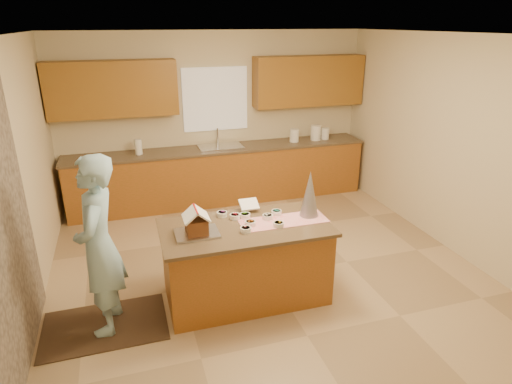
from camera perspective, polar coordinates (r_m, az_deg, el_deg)
floor at (r=5.32m, az=1.70°, el=-10.72°), size 5.50×5.50×0.00m
ceiling at (r=4.52m, az=2.09°, el=19.74°), size 5.50×5.50×0.00m
wall_back at (r=7.32m, az=-5.29°, el=9.61°), size 5.50×5.50×0.00m
wall_front at (r=2.58m, az=23.04°, el=-15.39°), size 5.50×5.50×0.00m
wall_left at (r=4.62m, az=-28.88°, el=-0.04°), size 5.50×5.50×0.00m
wall_right at (r=6.02m, az=25.07°, el=5.13°), size 5.50×5.50×0.00m
stone_accent at (r=3.93m, az=-30.32°, el=-5.43°), size 0.00×2.50×2.50m
window_curtain at (r=7.23m, az=-5.32°, el=11.89°), size 1.05×0.03×1.00m
back_counter_base at (r=7.28m, az=-4.54°, el=2.12°), size 4.80×0.60×0.88m
back_counter_top at (r=7.14m, az=-4.65°, el=5.61°), size 4.85×0.63×0.04m
upper_cabinet_left at (r=6.89m, az=-18.11°, el=12.60°), size 1.85×0.35×0.80m
upper_cabinet_right at (r=7.53m, az=6.82°, el=14.13°), size 1.85×0.35×0.80m
sink at (r=7.14m, az=-4.64°, el=5.53°), size 0.70×0.45×0.12m
faucet at (r=7.27m, az=-5.01°, el=7.19°), size 0.03×0.03×0.28m
island_base at (r=4.75m, az=-1.33°, el=-9.28°), size 1.68×0.85×0.82m
island_top at (r=4.54m, az=-1.38°, el=-4.64°), size 1.75×0.93×0.04m
table_runner at (r=4.65m, az=3.59°, el=-3.74°), size 0.93×0.34×0.01m
baking_tray at (r=4.40m, az=-7.67°, el=-5.34°), size 0.43×0.32×0.02m
cookbook at (r=4.84m, az=-0.92°, el=-1.59°), size 0.21×0.16×0.09m
tinsel_tree at (r=4.70m, az=6.97°, el=-0.24°), size 0.21×0.21×0.51m
rug at (r=4.79m, az=-18.97°, el=-16.09°), size 1.19×0.77×0.01m
boy at (r=4.32m, az=-19.70°, el=-6.64°), size 0.52×0.70×1.75m
canister_a at (r=7.48m, az=4.99°, el=7.33°), size 0.16×0.16×0.21m
canister_b at (r=7.63m, az=7.76°, el=7.65°), size 0.17×0.17×0.25m
canister_c at (r=7.71m, az=8.95°, el=7.51°), size 0.14×0.14×0.19m
paper_towel at (r=6.95m, az=-15.01°, el=5.68°), size 0.11×0.11×0.23m
gingerbread_house at (r=4.35m, az=-7.74°, el=-4.05°), size 0.26×0.26×0.26m
candy_bowls at (r=4.63m, az=-0.45°, el=-3.53°), size 0.69×0.55×0.05m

